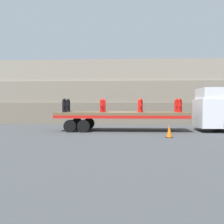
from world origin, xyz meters
The scene contains 16 objects.
ground_plane centered at (0.00, 0.00, 0.00)m, with size 120.00×120.00×0.00m, color #3F4244.
rock_cliff centered at (0.00, 6.86, 3.00)m, with size 60.00×3.30×5.99m.
truck_cab centered at (6.65, 0.00, 1.50)m, with size 2.77×2.66×2.95m.
flatbed_trailer centered at (-0.44, 0.00, 1.09)m, with size 9.01×2.58×1.32m.
fire_hydrant_black_near_0 centered at (-3.91, -0.55, 1.77)m, with size 0.37×0.61×0.92m.
fire_hydrant_black_far_0 centered at (-3.91, 0.55, 1.77)m, with size 0.37×0.61×0.92m.
fire_hydrant_red_near_1 centered at (-1.30, -0.55, 1.77)m, with size 0.37×0.61×0.92m.
fire_hydrant_red_far_1 centered at (-1.30, 0.55, 1.77)m, with size 0.37×0.61×0.92m.
fire_hydrant_red_near_2 centered at (1.30, -0.55, 1.77)m, with size 0.37×0.61×0.92m.
fire_hydrant_red_far_2 centered at (1.30, 0.55, 1.77)m, with size 0.37×0.61×0.92m.
fire_hydrant_red_near_3 centered at (3.91, -0.55, 1.77)m, with size 0.37×0.61×0.92m.
fire_hydrant_red_far_3 centered at (3.91, 0.55, 1.77)m, with size 0.37×0.61×0.92m.
cargo_strap_rear centered at (-3.91, 0.00, 2.25)m, with size 0.05×2.68×0.01m.
cargo_strap_middle centered at (1.30, 0.00, 2.25)m, with size 0.05×2.68×0.01m.
cargo_strap_front centered at (3.91, 0.00, 2.25)m, with size 0.05×2.68×0.01m.
traffic_cone centered at (2.75, -3.39, 0.35)m, with size 0.40×0.40×0.72m.
Camera 1 is at (0.40, -17.42, 1.89)m, focal length 40.00 mm.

